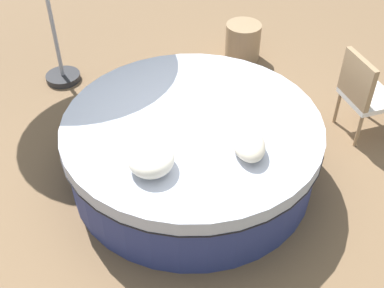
% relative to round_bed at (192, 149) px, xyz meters
% --- Properties ---
extents(ground_plane, '(16.00, 16.00, 0.00)m').
position_rel_round_bed_xyz_m(ground_plane, '(0.00, 0.00, -0.36)').
color(ground_plane, brown).
extents(round_bed, '(2.50, 2.50, 0.70)m').
position_rel_round_bed_xyz_m(round_bed, '(0.00, 0.00, 0.00)').
color(round_bed, navy).
rests_on(round_bed, ground_plane).
extents(throw_pillow_0, '(0.45, 0.40, 0.21)m').
position_rel_round_bed_xyz_m(throw_pillow_0, '(0.58, -0.41, 0.45)').
color(throw_pillow_0, silver).
rests_on(throw_pillow_0, round_bed).
extents(throw_pillow_1, '(0.45, 0.28, 0.18)m').
position_rel_round_bed_xyz_m(throw_pillow_1, '(0.47, 0.44, 0.43)').
color(throw_pillow_1, beige).
rests_on(throw_pillow_1, round_bed).
extents(patio_chair, '(0.61, 0.60, 0.98)m').
position_rel_round_bed_xyz_m(patio_chair, '(-0.49, 1.90, 0.20)').
color(patio_chair, '#997A56').
rests_on(patio_chair, ground_plane).
extents(side_table, '(0.47, 0.47, 0.50)m').
position_rel_round_bed_xyz_m(side_table, '(-2.22, 0.94, -0.11)').
color(side_table, '#997A56').
rests_on(side_table, ground_plane).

